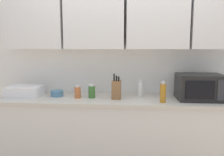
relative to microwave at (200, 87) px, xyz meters
The scene contains 10 objects.
wall_back_with_cabinets 1.01m from the microwave, 163.78° to the left, with size 3.70×0.38×2.60m.
counter_run 1.01m from the microwave, behind, with size 2.83×0.63×0.90m.
microwave is the anchor object (origin of this frame).
dish_rack 1.98m from the microwave, behind, with size 0.38×0.30×0.12m, color silver.
knife_block 0.91m from the microwave, behind, with size 0.10×0.12×0.28m.
bottle_amber_vinegar 0.45m from the microwave, 157.66° to the right, with size 0.06×0.06×0.22m.
bottle_white_jar 0.65m from the microwave, behind, with size 0.06×0.06×0.19m.
bottle_spice_jar 1.35m from the microwave, behind, with size 0.07×0.07×0.15m.
bottle_green_oil 1.19m from the microwave, behind, with size 0.08×0.08×0.15m.
bowl_ceramic_small 1.62m from the microwave, behind, with size 0.15×0.15×0.07m, color teal.
Camera 1 is at (0.06, -2.85, 1.48)m, focal length 36.91 mm.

